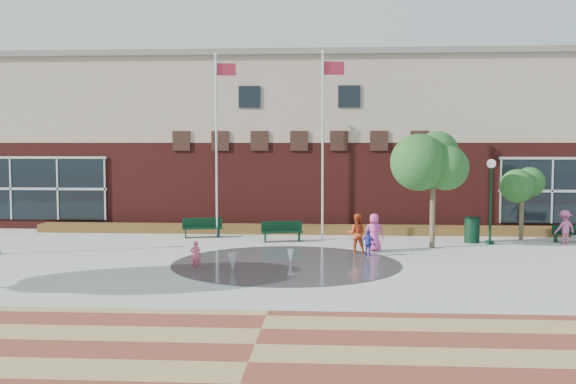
# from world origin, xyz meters

# --- Properties ---
(ground) EXTENTS (120.00, 120.00, 0.00)m
(ground) POSITION_xyz_m (0.00, 0.00, 0.00)
(ground) COLOR #666056
(ground) RESTS_ON ground
(plaza_concrete) EXTENTS (46.00, 18.00, 0.01)m
(plaza_concrete) POSITION_xyz_m (0.00, 4.00, 0.00)
(plaza_concrete) COLOR #A8A8A0
(plaza_concrete) RESTS_ON ground
(paver_band) EXTENTS (46.00, 6.00, 0.01)m
(paver_band) POSITION_xyz_m (0.00, -7.00, 0.00)
(paver_band) COLOR brown
(paver_band) RESTS_ON ground
(splash_pad) EXTENTS (8.40, 8.40, 0.01)m
(splash_pad) POSITION_xyz_m (0.00, 3.00, 0.00)
(splash_pad) COLOR #383A3D
(splash_pad) RESTS_ON ground
(library_building) EXTENTS (44.40, 10.40, 9.20)m
(library_building) POSITION_xyz_m (0.00, 17.48, 4.64)
(library_building) COLOR #501917
(library_building) RESTS_ON ground
(flower_bed) EXTENTS (26.00, 1.20, 0.40)m
(flower_bed) POSITION_xyz_m (0.00, 11.60, 0.00)
(flower_bed) COLOR #9D2A1A
(flower_bed) RESTS_ON ground
(flagpole_left) EXTENTS (1.00, 0.28, 8.69)m
(flagpole_left) POSITION_xyz_m (-3.75, 10.16, 4.84)
(flagpole_left) COLOR silver
(flagpole_left) RESTS_ON ground
(flagpole_right) EXTENTS (1.05, 0.29, 8.67)m
(flagpole_right) POSITION_xyz_m (1.28, 9.48, 4.84)
(flagpole_right) COLOR silver
(flagpole_right) RESTS_ON ground
(lamp_right) EXTENTS (0.40, 0.40, 3.77)m
(lamp_right) POSITION_xyz_m (8.63, 8.58, 2.34)
(lamp_right) COLOR black
(lamp_right) RESTS_ON ground
(bench_left) EXTENTS (1.94, 0.90, 0.94)m
(bench_left) POSITION_xyz_m (-4.43, 9.80, 0.30)
(bench_left) COLOR black
(bench_left) RESTS_ON ground
(bench_mid) EXTENTS (1.92, 0.84, 0.94)m
(bench_mid) POSITION_xyz_m (-0.58, 8.66, 0.30)
(bench_mid) COLOR black
(bench_mid) RESTS_ON ground
(bench_right) EXTENTS (1.54, 0.45, 0.77)m
(bench_right) POSITION_xyz_m (12.37, 9.38, 0.25)
(bench_right) COLOR black
(bench_right) RESTS_ON ground
(trash_can) EXTENTS (0.72, 0.72, 1.18)m
(trash_can) POSITION_xyz_m (7.92, 8.93, 0.60)
(trash_can) COLOR black
(trash_can) RESTS_ON ground
(tree_mid) EXTENTS (3.22, 3.22, 5.43)m
(tree_mid) POSITION_xyz_m (5.93, 7.34, 3.96)
(tree_mid) COLOR #4D3F2D
(tree_mid) RESTS_ON ground
(tree_small_right) EXTENTS (2.23, 2.23, 3.81)m
(tree_small_right) POSITION_xyz_m (10.34, 9.89, 2.78)
(tree_small_right) COLOR #4D3F2D
(tree_small_right) RESTS_ON ground
(water_jet_a) EXTENTS (0.34, 0.34, 0.66)m
(water_jet_a) POSITION_xyz_m (-1.73, 1.28, 0.00)
(water_jet_a) COLOR white
(water_jet_a) RESTS_ON ground
(water_jet_b) EXTENTS (0.23, 0.23, 0.51)m
(water_jet_b) POSITION_xyz_m (0.15, 3.13, 0.00)
(water_jet_b) COLOR white
(water_jet_b) RESTS_ON ground
(child_splash) EXTENTS (0.40, 0.28, 1.03)m
(child_splash) POSITION_xyz_m (-3.09, 1.69, 0.52)
(child_splash) COLOR #F04F6E
(child_splash) RESTS_ON ground
(adult_red) EXTENTS (0.81, 0.65, 1.62)m
(adult_red) POSITION_xyz_m (2.67, 5.68, 0.81)
(adult_red) COLOR #BD3E1B
(adult_red) RESTS_ON ground
(adult_pink) EXTENTS (0.79, 0.53, 1.57)m
(adult_pink) POSITION_xyz_m (3.41, 6.26, 0.79)
(adult_pink) COLOR #D74398
(adult_pink) RESTS_ON ground
(child_blue) EXTENTS (0.65, 0.58, 1.05)m
(child_blue) POSITION_xyz_m (3.11, 4.97, 0.53)
(child_blue) COLOR #2E30A4
(child_blue) RESTS_ON ground
(person_bench) EXTENTS (1.11, 0.87, 1.51)m
(person_bench) POSITION_xyz_m (11.92, 8.79, 0.76)
(person_bench) COLOR #CE528C
(person_bench) RESTS_ON ground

